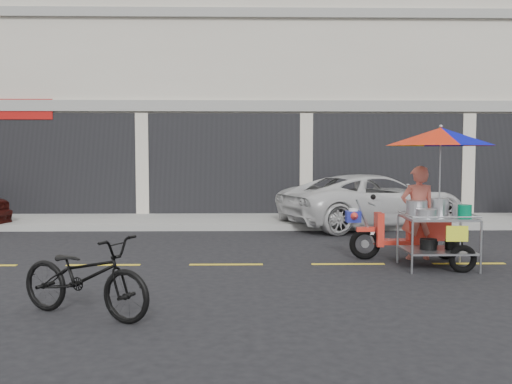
{
  "coord_description": "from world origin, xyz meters",
  "views": [
    {
      "loc": [
        -1.7,
        -9.21,
        1.84
      ],
      "look_at": [
        -1.5,
        0.6,
        1.15
      ],
      "focal_mm": 40.0,
      "sensor_mm": 36.0,
      "label": 1
    }
  ],
  "objects": [
    {
      "name": "centerline",
      "position": [
        0.0,
        0.0,
        0.0
      ],
      "size": [
        42.0,
        0.1,
        0.01
      ],
      "primitive_type": "cube",
      "color": "gold",
      "rests_on": "ground"
    },
    {
      "name": "ground",
      "position": [
        0.0,
        0.0,
        0.0
      ],
      "size": [
        90.0,
        90.0,
        0.0
      ],
      "primitive_type": "plane",
      "color": "black"
    },
    {
      "name": "white_pickup",
      "position": [
        1.48,
        4.7,
        0.65
      ],
      "size": [
        5.13,
        3.75,
        1.3
      ],
      "primitive_type": "imported",
      "rotation": [
        0.0,
        0.0,
        1.96
      ],
      "color": "silver",
      "rests_on": "ground"
    },
    {
      "name": "near_bicycle",
      "position": [
        -3.48,
        -2.92,
        0.46
      ],
      "size": [
        1.84,
        1.32,
        0.92
      ],
      "primitive_type": "imported",
      "rotation": [
        0.0,
        0.0,
        1.11
      ],
      "color": "black",
      "rests_on": "ground"
    },
    {
      "name": "shophouse_block",
      "position": [
        2.82,
        10.59,
        4.24
      ],
      "size": [
        36.0,
        8.11,
        10.4
      ],
      "color": "beige",
      "rests_on": "ground"
    },
    {
      "name": "sidewalk",
      "position": [
        0.0,
        5.5,
        0.07
      ],
      "size": [
        45.0,
        3.0,
        0.15
      ],
      "primitive_type": "cube",
      "color": "gray",
      "rests_on": "ground"
    },
    {
      "name": "food_vendor_rig",
      "position": [
        1.33,
        -0.02,
        1.43
      ],
      "size": [
        2.25,
        1.81,
        2.28
      ],
      "rotation": [
        0.0,
        0.0,
        -0.01
      ],
      "color": "black",
      "rests_on": "ground"
    }
  ]
}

